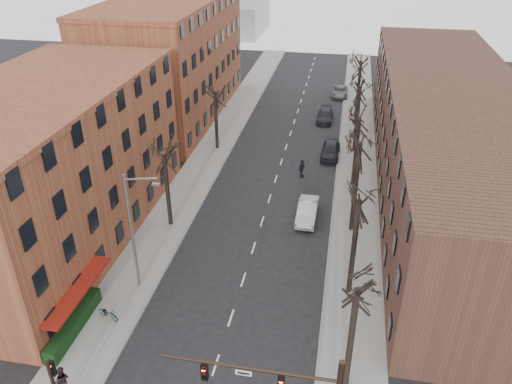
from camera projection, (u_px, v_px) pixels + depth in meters
The scene contains 23 objects.
sidewalk_left at pixel (216, 144), 57.36m from camera, with size 4.00×90.00×0.15m, color gray.
sidewalk_right at pixel (357, 155), 54.81m from camera, with size 4.00×90.00×0.15m, color gray.
building_left_near at pixel (48, 170), 38.59m from camera, with size 12.00×26.00×12.00m, color brown.
building_left_far at pixel (170, 61), 62.93m from camera, with size 12.00×28.00×14.00m, color brown.
building_right at pixel (448, 137), 46.83m from camera, with size 12.00×50.00×10.00m, color #522F26.
awning_left at pixel (85, 321), 32.78m from camera, with size 1.20×7.00×0.15m, color maroon.
hedge at pixel (74, 324), 31.62m from camera, with size 0.80×6.00×1.00m, color black.
tree_right_a at pixel (345, 384), 28.36m from camera, with size 5.20×5.20×10.00m, color black, non-canonical shape.
tree_right_b at pixel (348, 292), 35.21m from camera, with size 5.20×5.20×10.80m, color black, non-canonical shape.
tree_right_c at pixel (351, 230), 42.06m from camera, with size 5.20×5.20×11.60m, color black, non-canonical shape.
tree_right_d at pixel (352, 186), 48.91m from camera, with size 5.20×5.20×10.00m, color black, non-canonical shape.
tree_right_e at pixel (354, 152), 55.76m from camera, with size 5.20×5.20×10.80m, color black, non-canonical shape.
tree_right_f at pixel (354, 126), 62.62m from camera, with size 5.20×5.20×11.60m, color black, non-canonical shape.
tree_left_a at pixel (171, 225), 42.77m from camera, with size 5.20×5.20×9.50m, color black, non-canonical shape.
tree_left_b at pixel (217, 149), 56.47m from camera, with size 5.20×5.20×9.50m, color black, non-canonical shape.
streetlight at pixel (134, 228), 33.37m from camera, with size 2.45×0.22×9.03m.
silver_sedan at pixel (307, 211), 43.27m from camera, with size 1.65×4.73×1.56m, color #ACAFB3.
parked_car_near at pixel (331, 150), 54.23m from camera, with size 1.92×4.78×1.63m, color black.
parked_car_mid at pixel (325, 116), 63.67m from camera, with size 1.95×4.79×1.39m, color black.
parked_car_far at pixel (340, 91), 72.30m from camera, with size 2.25×4.88×1.36m, color #5A5D61.
pedestrian_b at pixel (62, 381), 27.23m from camera, with size 0.93×0.73×1.92m, color black.
pedestrian_crossing at pixel (302, 168), 50.11m from camera, with size 1.10×0.46×1.87m, color black.
bicycle at pixel (108, 313), 32.55m from camera, with size 0.58×1.67×0.88m, color gray.
Camera 1 is at (6.14, -15.92, 23.48)m, focal length 35.00 mm.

